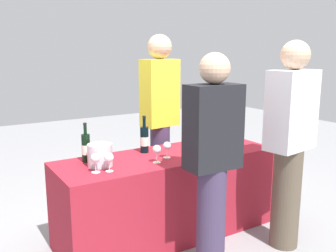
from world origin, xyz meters
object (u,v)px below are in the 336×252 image
guest_1 (290,139)px  wine_bottle_0 (86,148)px  wine_bottle_3 (205,131)px  wine_glass_0 (95,159)px  guest_0 (212,158)px  wine_glass_3 (167,146)px  wine_glass_5 (234,139)px  wine_glass_1 (109,158)px  wine_glass_2 (157,150)px  wine_glass_4 (215,137)px  ice_bucket (100,155)px  wine_bottle_2 (194,133)px  server_pouring (160,115)px  wine_bottle_1 (144,139)px  wine_bottle_4 (221,131)px

guest_1 → wine_bottle_0: bearing=140.2°
wine_bottle_3 → guest_1: guest_1 is taller
wine_glass_0 → guest_0: bearing=-37.3°
wine_glass_0 → wine_glass_3: bearing=4.4°
guest_1 → wine_glass_5: bearing=96.2°
wine_glass_0 → wine_glass_5: same height
wine_glass_1 → wine_glass_2: wine_glass_2 is taller
wine_bottle_0 → wine_glass_4: 1.15m
wine_glass_4 → wine_glass_5: wine_glass_4 is taller
ice_bucket → wine_glass_5: bearing=-8.6°
wine_bottle_2 → wine_glass_2: wine_bottle_2 is taller
server_pouring → guest_0: 1.19m
wine_bottle_2 → ice_bucket: size_ratio=1.63×
wine_bottle_3 → guest_0: bearing=-124.2°
wine_bottle_1 → wine_glass_5: wine_bottle_1 is taller
wine_bottle_1 → wine_glass_0: size_ratio=2.26×
server_pouring → wine_glass_4: bearing=104.1°
wine_bottle_2 → guest_1: 0.91m
wine_glass_0 → guest_1: 1.52m
ice_bucket → wine_glass_4: bearing=-3.2°
wine_bottle_4 → guest_1: 0.80m
wine_bottle_1 → wine_bottle_3: wine_bottle_3 is taller
wine_bottle_2 → wine_glass_3: size_ratio=2.27×
wine_bottle_2 → wine_glass_3: bearing=-151.7°
wine_bottle_0 → wine_bottle_1: (0.53, 0.00, 0.00)m
wine_glass_1 → guest_0: size_ratio=0.09×
wine_glass_2 → wine_glass_3: (0.14, 0.07, -0.00)m
wine_bottle_3 → wine_glass_0: bearing=-167.0°
wine_bottle_2 → ice_bucket: 1.02m
wine_bottle_3 → wine_glass_4: size_ratio=2.19×
wine_glass_1 → server_pouring: size_ratio=0.08×
wine_glass_3 → guest_1: bearing=-37.8°
wine_bottle_2 → wine_glass_5: (0.19, -0.34, -0.01)m
wine_glass_0 → ice_bucket: bearing=56.6°
wine_bottle_2 → wine_glass_5: size_ratio=2.18×
wine_glass_0 → wine_glass_4: bearing=3.5°
wine_glass_0 → guest_1: guest_1 is taller
wine_bottle_1 → ice_bucket: 0.51m
wine_bottle_4 → guest_0: (-0.70, -0.75, 0.02)m
wine_bottle_1 → wine_glass_1: wine_bottle_1 is taller
wine_glass_3 → guest_0: 0.56m
wine_bottle_4 → wine_glass_5: bearing=-106.7°
wine_glass_3 → wine_glass_4: (0.52, 0.02, 0.01)m
wine_bottle_2 → wine_glass_1: bearing=-162.2°
wine_glass_3 → server_pouring: (0.29, 0.60, 0.15)m
wine_bottle_0 → server_pouring: size_ratio=0.18×
wine_glass_3 → server_pouring: server_pouring is taller
wine_bottle_0 → wine_glass_4: wine_bottle_0 is taller
server_pouring → wine_glass_1: bearing=30.8°
wine_bottle_0 → guest_0: (0.63, -0.81, 0.02)m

